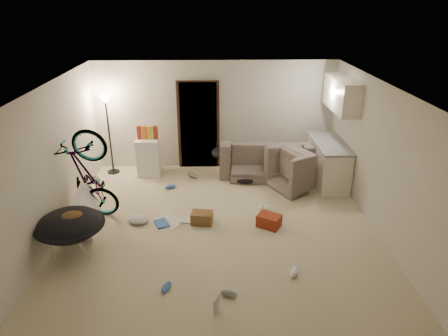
{
  "coord_description": "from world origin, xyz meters",
  "views": [
    {
      "loc": [
        -0.08,
        -5.95,
        3.79
      ],
      "look_at": [
        0.12,
        0.6,
        0.96
      ],
      "focal_mm": 32.0,
      "sensor_mm": 36.0,
      "label": 1
    }
  ],
  "objects_px": {
    "kitchen_counter": "(328,163)",
    "saucer_chair": "(71,230)",
    "mini_fridge": "(149,157)",
    "drink_case_a": "(202,218)",
    "drink_case_b": "(269,221)",
    "floor_lamp": "(107,118)",
    "juicer": "(263,210)",
    "tv_box": "(87,208)",
    "armchair": "(301,172)",
    "sofa": "(265,162)",
    "bicycle": "(91,195)"
  },
  "relations": [
    {
      "from": "kitchen_counter",
      "to": "saucer_chair",
      "type": "bearing_deg",
      "value": -151.38
    },
    {
      "from": "kitchen_counter",
      "to": "mini_fridge",
      "type": "distance_m",
      "value": 4.0
    },
    {
      "from": "drink_case_a",
      "to": "drink_case_b",
      "type": "height_order",
      "value": "drink_case_b"
    },
    {
      "from": "floor_lamp",
      "to": "juicer",
      "type": "relative_size",
      "value": 7.67
    },
    {
      "from": "drink_case_a",
      "to": "juicer",
      "type": "height_order",
      "value": "juicer"
    },
    {
      "from": "kitchen_counter",
      "to": "juicer",
      "type": "relative_size",
      "value": 6.36
    },
    {
      "from": "mini_fridge",
      "to": "floor_lamp",
      "type": "bearing_deg",
      "value": 173.5
    },
    {
      "from": "tv_box",
      "to": "drink_case_a",
      "type": "xyz_separation_m",
      "value": [
        2.01,
        0.03,
        -0.25
      ]
    },
    {
      "from": "armchair",
      "to": "mini_fridge",
      "type": "relative_size",
      "value": 1.17
    },
    {
      "from": "kitchen_counter",
      "to": "drink_case_a",
      "type": "bearing_deg",
      "value": -148.14
    },
    {
      "from": "sofa",
      "to": "mini_fridge",
      "type": "height_order",
      "value": "mini_fridge"
    },
    {
      "from": "armchair",
      "to": "drink_case_a",
      "type": "distance_m",
      "value": 2.59
    },
    {
      "from": "bicycle",
      "to": "drink_case_b",
      "type": "height_order",
      "value": "bicycle"
    },
    {
      "from": "drink_case_b",
      "to": "kitchen_counter",
      "type": "bearing_deg",
      "value": 82.16
    },
    {
      "from": "floor_lamp",
      "to": "kitchen_counter",
      "type": "height_order",
      "value": "floor_lamp"
    },
    {
      "from": "kitchen_counter",
      "to": "saucer_chair",
      "type": "distance_m",
      "value": 5.39
    },
    {
      "from": "tv_box",
      "to": "drink_case_a",
      "type": "bearing_deg",
      "value": -6.21
    },
    {
      "from": "bicycle",
      "to": "juicer",
      "type": "bearing_deg",
      "value": -81.26
    },
    {
      "from": "armchair",
      "to": "tv_box",
      "type": "bearing_deg",
      "value": 82.95
    },
    {
      "from": "kitchen_counter",
      "to": "sofa",
      "type": "height_order",
      "value": "kitchen_counter"
    },
    {
      "from": "sofa",
      "to": "mini_fridge",
      "type": "xyz_separation_m",
      "value": [
        -2.66,
        0.1,
        0.12
      ]
    },
    {
      "from": "kitchen_counter",
      "to": "saucer_chair",
      "type": "height_order",
      "value": "kitchen_counter"
    },
    {
      "from": "kitchen_counter",
      "to": "tv_box",
      "type": "distance_m",
      "value": 5.03
    },
    {
      "from": "juicer",
      "to": "kitchen_counter",
      "type": "bearing_deg",
      "value": 41.66
    },
    {
      "from": "drink_case_b",
      "to": "mini_fridge",
      "type": "bearing_deg",
      "value": 167.37
    },
    {
      "from": "sofa",
      "to": "saucer_chair",
      "type": "relative_size",
      "value": 1.95
    },
    {
      "from": "kitchen_counter",
      "to": "juicer",
      "type": "xyz_separation_m",
      "value": [
        -1.58,
        -1.41,
        -0.34
      ]
    },
    {
      "from": "saucer_chair",
      "to": "drink_case_a",
      "type": "height_order",
      "value": "saucer_chair"
    },
    {
      "from": "floor_lamp",
      "to": "kitchen_counter",
      "type": "distance_m",
      "value": 4.95
    },
    {
      "from": "juicer",
      "to": "sofa",
      "type": "bearing_deg",
      "value": 81.46
    },
    {
      "from": "bicycle",
      "to": "drink_case_a",
      "type": "height_order",
      "value": "bicycle"
    },
    {
      "from": "armchair",
      "to": "drink_case_b",
      "type": "distance_m",
      "value": 1.89
    },
    {
      "from": "drink_case_a",
      "to": "drink_case_b",
      "type": "bearing_deg",
      "value": 0.89
    },
    {
      "from": "mini_fridge",
      "to": "tv_box",
      "type": "distance_m",
      "value": 2.39
    },
    {
      "from": "armchair",
      "to": "bicycle",
      "type": "relative_size",
      "value": 0.55
    },
    {
      "from": "floor_lamp",
      "to": "saucer_chair",
      "type": "xyz_separation_m",
      "value": [
        0.1,
        -3.23,
        -0.86
      ]
    },
    {
      "from": "sofa",
      "to": "mini_fridge",
      "type": "distance_m",
      "value": 2.67
    },
    {
      "from": "sofa",
      "to": "saucer_chair",
      "type": "height_order",
      "value": "saucer_chair"
    },
    {
      "from": "floor_lamp",
      "to": "tv_box",
      "type": "height_order",
      "value": "floor_lamp"
    },
    {
      "from": "drink_case_a",
      "to": "kitchen_counter",
      "type": "bearing_deg",
      "value": 39.99
    },
    {
      "from": "floor_lamp",
      "to": "juicer",
      "type": "distance_m",
      "value": 4.03
    },
    {
      "from": "saucer_chair",
      "to": "kitchen_counter",
      "type": "bearing_deg",
      "value": 28.62
    },
    {
      "from": "floor_lamp",
      "to": "mini_fridge",
      "type": "height_order",
      "value": "floor_lamp"
    },
    {
      "from": "floor_lamp",
      "to": "kitchen_counter",
      "type": "xyz_separation_m",
      "value": [
        4.83,
        -0.65,
        -0.87
      ]
    },
    {
      "from": "armchair",
      "to": "floor_lamp",
      "type": "bearing_deg",
      "value": 51.32
    },
    {
      "from": "drink_case_a",
      "to": "armchair",
      "type": "bearing_deg",
      "value": 43.48
    },
    {
      "from": "bicycle",
      "to": "drink_case_b",
      "type": "relative_size",
      "value": 4.65
    },
    {
      "from": "sofa",
      "to": "juicer",
      "type": "distance_m",
      "value": 1.89
    },
    {
      "from": "drink_case_a",
      "to": "juicer",
      "type": "bearing_deg",
      "value": 22.07
    },
    {
      "from": "mini_fridge",
      "to": "juicer",
      "type": "distance_m",
      "value": 3.1
    }
  ]
}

